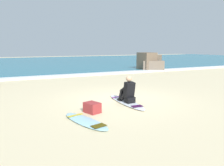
{
  "coord_description": "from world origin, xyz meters",
  "views": [
    {
      "loc": [
        -3.99,
        -7.36,
        2.03
      ],
      "look_at": [
        -0.02,
        0.75,
        0.55
      ],
      "focal_mm": 35.93,
      "sensor_mm": 36.0,
      "label": 1
    }
  ],
  "objects_px": {
    "surfboard_main": "(126,102)",
    "surfboard_spare_near": "(85,121)",
    "beach_bag": "(92,108)",
    "surfer_seated": "(128,92)"
  },
  "relations": [
    {
      "from": "surfboard_main",
      "to": "surfboard_spare_near",
      "type": "xyz_separation_m",
      "value": [
        -2.04,
        -1.38,
        0.0
      ]
    },
    {
      "from": "surfboard_main",
      "to": "surfboard_spare_near",
      "type": "relative_size",
      "value": 1.3
    },
    {
      "from": "surfboard_spare_near",
      "to": "beach_bag",
      "type": "bearing_deg",
      "value": 57.23
    },
    {
      "from": "surfboard_main",
      "to": "surfboard_spare_near",
      "type": "bearing_deg",
      "value": -145.95
    },
    {
      "from": "surfboard_spare_near",
      "to": "surfboard_main",
      "type": "bearing_deg",
      "value": 34.05
    },
    {
      "from": "surfboard_main",
      "to": "surfer_seated",
      "type": "relative_size",
      "value": 2.68
    },
    {
      "from": "surfer_seated",
      "to": "surfboard_main",
      "type": "bearing_deg",
      "value": 82.39
    },
    {
      "from": "surfer_seated",
      "to": "surfboard_spare_near",
      "type": "relative_size",
      "value": 0.49
    },
    {
      "from": "surfboard_main",
      "to": "beach_bag",
      "type": "bearing_deg",
      "value": -158.23
    },
    {
      "from": "surfer_seated",
      "to": "surfboard_spare_near",
      "type": "distance_m",
      "value": 2.39
    }
  ]
}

